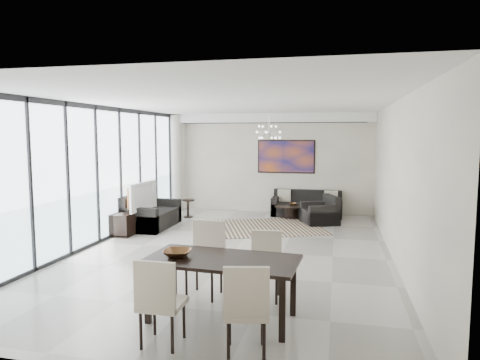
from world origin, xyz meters
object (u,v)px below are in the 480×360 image
(television, at_px, (139,196))
(tv_console, at_px, (134,220))
(sofa_main, at_px, (307,207))
(dining_table, at_px, (222,265))
(coffee_table, at_px, (292,210))

(television, bearing_deg, tv_console, 83.04)
(sofa_main, height_order, dining_table, dining_table)
(tv_console, xyz_separation_m, dining_table, (3.37, -4.34, 0.43))
(coffee_table, height_order, dining_table, dining_table)
(coffee_table, relative_size, television, 0.85)
(tv_console, bearing_deg, television, -11.52)
(television, xyz_separation_m, dining_table, (3.21, -4.31, -0.15))
(coffee_table, bearing_deg, television, -143.17)
(coffee_table, relative_size, sofa_main, 0.51)
(coffee_table, bearing_deg, dining_table, -91.27)
(dining_table, bearing_deg, tv_console, 127.79)
(coffee_table, height_order, sofa_main, sofa_main)
(dining_table, bearing_deg, sofa_main, 85.66)
(tv_console, relative_size, television, 1.41)
(coffee_table, distance_m, sofa_main, 0.52)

